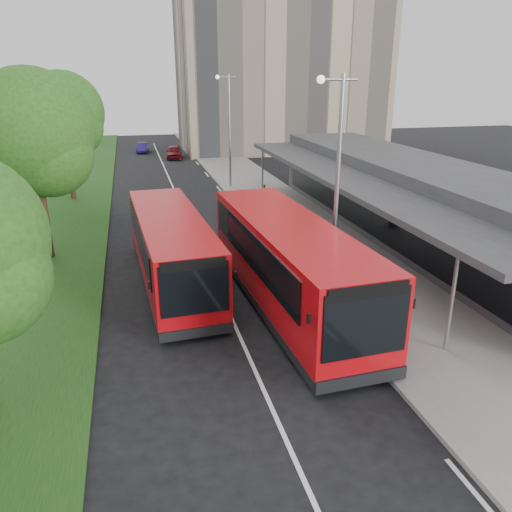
# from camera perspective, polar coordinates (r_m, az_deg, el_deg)

# --- Properties ---
(ground) EXTENTS (120.00, 120.00, 0.00)m
(ground) POSITION_cam_1_polar(r_m,az_deg,el_deg) (16.97, -2.18, -8.50)
(ground) COLOR black
(ground) RESTS_ON ground
(pavement) EXTENTS (5.00, 80.00, 0.15)m
(pavement) POSITION_cam_1_polar(r_m,az_deg,el_deg) (36.65, 0.48, 7.36)
(pavement) COLOR gray
(pavement) RESTS_ON ground
(grass_verge) EXTENTS (5.00, 80.00, 0.10)m
(grass_verge) POSITION_cam_1_polar(r_m,az_deg,el_deg) (35.76, -20.23, 5.76)
(grass_verge) COLOR #164014
(grass_verge) RESTS_ON ground
(lane_centre_line) EXTENTS (0.12, 70.00, 0.01)m
(lane_centre_line) POSITION_cam_1_polar(r_m,az_deg,el_deg) (30.84, -8.03, 4.60)
(lane_centre_line) COLOR silver
(lane_centre_line) RESTS_ON ground
(kerb_dashes) EXTENTS (0.12, 56.00, 0.01)m
(kerb_dashes) POSITION_cam_1_polar(r_m,az_deg,el_deg) (35.14, -3.40, 6.66)
(kerb_dashes) COLOR silver
(kerb_dashes) RESTS_ON ground
(office_block) EXTENTS (22.00, 12.00, 18.00)m
(office_block) POSITION_cam_1_polar(r_m,az_deg,el_deg) (59.12, 2.81, 20.86)
(office_block) COLOR tan
(office_block) RESTS_ON ground
(station_building) EXTENTS (7.70, 26.00, 4.00)m
(station_building) POSITION_cam_1_polar(r_m,az_deg,el_deg) (27.21, 17.07, 6.26)
(station_building) COLOR #303032
(station_building) RESTS_ON ground
(tree_mid) EXTENTS (5.29, 5.29, 8.51)m
(tree_mid) POSITION_cam_1_polar(r_m,az_deg,el_deg) (24.14, -24.13, 12.13)
(tree_mid) COLOR black
(tree_mid) RESTS_ON ground
(tree_far) EXTENTS (5.26, 5.26, 8.45)m
(tree_far) POSITION_cam_1_polar(r_m,az_deg,el_deg) (35.98, -21.15, 14.51)
(tree_far) COLOR black
(tree_far) RESTS_ON ground
(lamp_post_near) EXTENTS (1.44, 0.28, 8.00)m
(lamp_post_near) POSITION_cam_1_polar(r_m,az_deg,el_deg) (18.39, 9.08, 9.17)
(lamp_post_near) COLOR #92959A
(lamp_post_near) RESTS_ON pavement
(lamp_post_far) EXTENTS (1.44, 0.28, 8.00)m
(lamp_post_far) POSITION_cam_1_polar(r_m,az_deg,el_deg) (37.45, -3.18, 14.80)
(lamp_post_far) COLOR #92959A
(lamp_post_far) RESTS_ON pavement
(bus_main) EXTENTS (3.45, 11.51, 3.22)m
(bus_main) POSITION_cam_1_polar(r_m,az_deg,el_deg) (18.02, 3.75, -0.99)
(bus_main) COLOR #B9090A
(bus_main) RESTS_ON ground
(bus_second) EXTENTS (3.16, 10.32, 2.89)m
(bus_second) POSITION_cam_1_polar(r_m,az_deg,el_deg) (20.31, -9.62, 0.70)
(bus_second) COLOR #B9090A
(bus_second) RESTS_ON ground
(litter_bin) EXTENTS (0.69, 0.69, 0.96)m
(litter_bin) POSITION_cam_1_polar(r_m,az_deg,el_deg) (26.63, 6.31, 3.60)
(litter_bin) COLOR #3D2119
(litter_bin) RESTS_ON pavement
(bollard) EXTENTS (0.19, 0.19, 1.04)m
(bollard) POSITION_cam_1_polar(r_m,az_deg,el_deg) (33.81, 0.93, 7.31)
(bollard) COLOR #E89F0C
(bollard) RESTS_ON pavement
(car_near) EXTENTS (1.87, 3.91, 1.29)m
(car_near) POSITION_cam_1_polar(r_m,az_deg,el_deg) (52.90, -9.33, 11.65)
(car_near) COLOR #570C13
(car_near) RESTS_ON ground
(car_far) EXTENTS (1.47, 3.27, 1.04)m
(car_far) POSITION_cam_1_polar(r_m,az_deg,el_deg) (57.84, -12.84, 11.99)
(car_far) COLOR navy
(car_far) RESTS_ON ground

